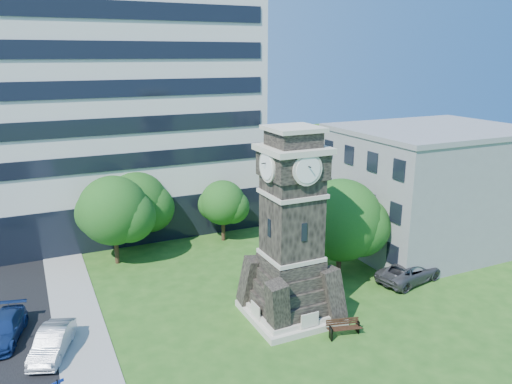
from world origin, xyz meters
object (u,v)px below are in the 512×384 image
clock_tower (291,238)px  car_east_lot (409,272)px  car_street_mid (52,342)px  car_street_north (3,329)px  park_bench (344,327)px

clock_tower → car_east_lot: (10.42, 0.66, -4.53)m
clock_tower → car_east_lot: bearing=3.6°
car_street_mid → car_east_lot: size_ratio=0.82×
car_street_north → car_east_lot: (27.08, -3.97, 0.05)m
clock_tower → car_east_lot: 11.39m
clock_tower → car_street_north: size_ratio=2.53×
car_street_mid → car_street_north: size_ratio=0.91×
car_street_north → park_bench: bearing=-9.5°
car_street_north → park_bench: car_street_north is taller
car_east_lot → car_street_mid: bearing=76.3°
car_street_north → park_bench: size_ratio=2.38×
car_east_lot → clock_tower: bearing=82.7°
car_east_lot → park_bench: car_east_lot is taller
car_east_lot → park_bench: size_ratio=2.65×
clock_tower → car_street_north: clock_tower is taller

